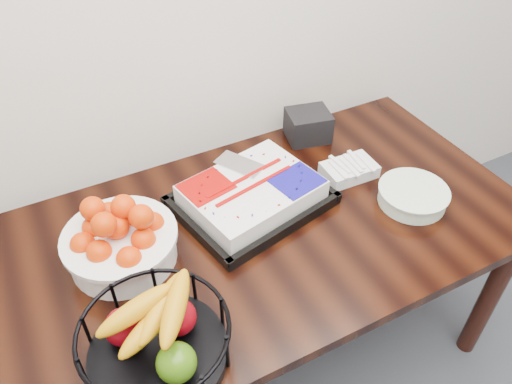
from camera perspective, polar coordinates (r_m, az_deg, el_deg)
name	(u,v)px	position (r m, az deg, el deg)	size (l,w,h in m)	color
table	(252,249)	(1.64, -0.46, -6.50)	(1.80, 0.90, 0.75)	black
cake_tray	(252,195)	(1.64, -0.49, -0.31)	(0.53, 0.46, 0.10)	black
tangerine_bowl	(119,237)	(1.49, -15.34, -5.00)	(0.33, 0.33, 0.21)	white
fruit_basket	(155,339)	(1.27, -11.42, -16.17)	(0.37, 0.37, 0.20)	black
plate_stack	(413,196)	(1.73, 17.47, -0.42)	(0.23, 0.23, 0.06)	white
fork_bag	(349,169)	(1.79, 10.60, 2.57)	(0.19, 0.13, 0.05)	silver
napkin_box	(308,125)	(1.94, 5.97, 7.59)	(0.16, 0.14, 0.11)	black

